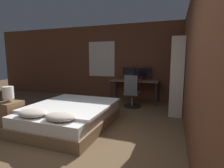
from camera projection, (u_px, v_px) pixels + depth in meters
name	position (u px, v px, depth m)	size (l,w,h in m)	color
ground_plane	(61.00, 160.00, 2.55)	(20.00, 20.00, 0.00)	brown
wall_back	(130.00, 62.00, 6.28)	(12.00, 0.08, 2.70)	brown
wall_side_right	(191.00, 65.00, 3.17)	(0.06, 12.00, 2.70)	brown
bed	(70.00, 115.00, 3.81)	(1.66, 2.05, 0.55)	#846647
nightstand	(10.00, 116.00, 3.61)	(0.40, 0.42, 0.59)	brown
bedside_lamp	(8.00, 93.00, 3.55)	(0.21, 0.21, 0.32)	gray
desk	(135.00, 83.00, 5.92)	(1.60, 0.65, 0.75)	#846042
monitor_left	(129.00, 73.00, 6.17)	(0.46, 0.16, 0.41)	black
monitor_right	(144.00, 73.00, 6.00)	(0.46, 0.16, 0.41)	black
keyboard	(133.00, 81.00, 5.71)	(0.37, 0.13, 0.02)	black
computer_mouse	(142.00, 81.00, 5.61)	(0.07, 0.05, 0.04)	black
office_chair	(132.00, 95.00, 5.29)	(0.52, 0.52, 0.99)	black
bookshelf	(177.00, 74.00, 4.53)	(0.32, 0.78, 2.01)	beige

